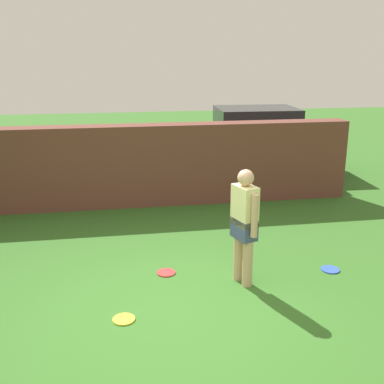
% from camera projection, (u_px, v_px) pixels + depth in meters
% --- Properties ---
extents(ground_plane, '(40.00, 40.00, 0.00)m').
position_uv_depth(ground_plane, '(174.00, 308.00, 5.92)').
color(ground_plane, '#336623').
extents(brick_wall, '(11.59, 0.50, 1.68)m').
position_uv_depth(brick_wall, '(72.00, 168.00, 9.49)').
color(brick_wall, brown).
rests_on(brick_wall, ground).
extents(person, '(0.32, 0.52, 1.62)m').
position_uv_depth(person, '(244.00, 222.00, 6.33)').
color(person, tan).
rests_on(person, ground).
extents(car, '(4.27, 2.06, 1.72)m').
position_uv_depth(car, '(256.00, 141.00, 12.17)').
color(car, black).
rests_on(car, ground).
extents(frisbee_red, '(0.27, 0.27, 0.02)m').
position_uv_depth(frisbee_red, '(166.00, 273.00, 6.85)').
color(frisbee_red, red).
rests_on(frisbee_red, ground).
extents(frisbee_blue, '(0.27, 0.27, 0.02)m').
position_uv_depth(frisbee_blue, '(330.00, 270.00, 6.95)').
color(frisbee_blue, blue).
rests_on(frisbee_blue, ground).
extents(frisbee_yellow, '(0.27, 0.27, 0.02)m').
position_uv_depth(frisbee_yellow, '(124.00, 319.00, 5.66)').
color(frisbee_yellow, yellow).
rests_on(frisbee_yellow, ground).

